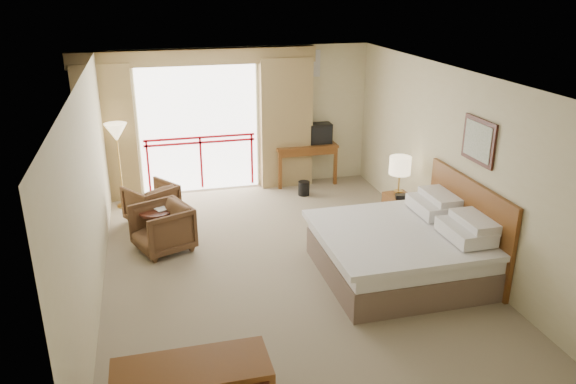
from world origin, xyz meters
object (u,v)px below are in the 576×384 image
object	(u,v)px
nightstand	(398,211)
wastebasket	(304,188)
bed	(402,250)
side_table	(156,221)
tv	(319,133)
armchair_far	(153,221)
armchair_near	(164,250)
table_lamp	(400,166)
desk	(304,152)
floor_lamp	(116,136)

from	to	relation	value
nightstand	wastebasket	bearing A→B (deg)	117.70
bed	side_table	size ratio (longest dim) A/B	3.92
tv	armchair_far	distance (m)	3.70
nightstand	wastebasket	xyz separation A→B (m)	(-1.11, 1.78, -0.14)
nightstand	armchair_near	distance (m)	3.81
table_lamp	armchair_far	world-z (taller)	table_lamp
nightstand	table_lamp	world-z (taller)	table_lamp
table_lamp	armchair_near	world-z (taller)	table_lamp
desk	wastebasket	xyz separation A→B (m)	(-0.21, -0.75, -0.49)
nightstand	tv	xyz separation A→B (m)	(-0.60, 2.47, 0.72)
desk	armchair_near	bearing A→B (deg)	-142.03
wastebasket	desk	bearing A→B (deg)	74.55
table_lamp	bed	bearing A→B (deg)	-112.42
nightstand	side_table	xyz separation A→B (m)	(-3.87, 0.33, 0.09)
armchair_near	side_table	distance (m)	0.46
desk	armchair_far	bearing A→B (deg)	-158.69
table_lamp	armchair_far	size ratio (longest dim) A/B	0.84
armchair_far	tv	bearing A→B (deg)	166.63
bed	floor_lamp	world-z (taller)	floor_lamp
bed	desk	size ratio (longest dim) A/B	1.73
desk	side_table	world-z (taller)	desk
nightstand	floor_lamp	distance (m)	4.97
wastebasket	side_table	size ratio (longest dim) A/B	0.50
desk	side_table	bearing A→B (deg)	-145.79
wastebasket	floor_lamp	world-z (taller)	floor_lamp
side_table	floor_lamp	bearing A→B (deg)	107.46
bed	armchair_far	bearing A→B (deg)	140.38
wastebasket	tv	bearing A→B (deg)	53.71
wastebasket	armchair_near	distance (m)	3.18
bed	table_lamp	xyz separation A→B (m)	(0.64, 1.56, 0.66)
tv	wastebasket	size ratio (longest dim) A/B	1.64
wastebasket	armchair_near	xyz separation A→B (m)	(-2.69, -1.70, -0.13)
floor_lamp	wastebasket	bearing A→B (deg)	-4.57
bed	wastebasket	xyz separation A→B (m)	(-0.46, 3.29, -0.24)
wastebasket	floor_lamp	xyz separation A→B (m)	(-3.30, 0.26, 1.18)
nightstand	tv	world-z (taller)	tv
desk	tv	distance (m)	0.48
floor_lamp	side_table	bearing A→B (deg)	-72.54
floor_lamp	armchair_near	bearing A→B (deg)	-72.60
desk	wastebasket	distance (m)	0.92
table_lamp	side_table	xyz separation A→B (m)	(-3.87, 0.28, -0.66)
bed	side_table	bearing A→B (deg)	150.33
table_lamp	armchair_near	bearing A→B (deg)	179.59
nightstand	table_lamp	xyz separation A→B (m)	(0.00, 0.05, 0.76)
bed	wastebasket	size ratio (longest dim) A/B	7.88
desk	floor_lamp	xyz separation A→B (m)	(-3.51, -0.49, 0.69)
desk	floor_lamp	world-z (taller)	floor_lamp
table_lamp	armchair_far	bearing A→B (deg)	163.57
nightstand	armchair_near	size ratio (longest dim) A/B	0.71
armchair_far	side_table	distance (m)	0.96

